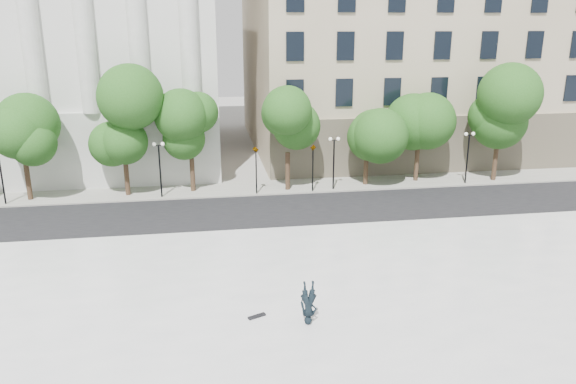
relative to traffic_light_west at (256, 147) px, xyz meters
name	(u,v)px	position (x,y,z in m)	size (l,w,h in m)	color
ground	(304,369)	(-0.49, -22.30, -3.72)	(160.00, 160.00, 0.00)	#A5A29C
plaza	(291,323)	(-0.49, -19.30, -3.49)	(44.00, 22.00, 0.45)	white
street	(256,214)	(-0.49, -4.30, -3.71)	(60.00, 8.00, 0.02)	black
far_sidewalk	(248,188)	(-0.49, 1.70, -3.66)	(60.00, 4.00, 0.12)	#B0AEA2
building_west	(46,17)	(-17.49, 16.27, 9.17)	(31.50, 27.65, 25.60)	silver
building_east	(427,36)	(19.51, 16.61, 7.43)	(36.00, 26.15, 23.00)	#C6B597
traffic_light_west	(256,147)	(0.00, 0.00, 0.00)	(0.95, 1.81, 4.22)	black
traffic_light_east	(313,145)	(4.30, 0.00, -0.01)	(1.07, 1.77, 4.21)	black
person_lying	(309,318)	(0.17, -19.81, -3.01)	(0.70, 0.46, 1.91)	black
skateboard	(257,316)	(-1.92, -18.96, -3.23)	(0.79, 0.20, 0.08)	black
street_trees	(261,122)	(0.55, 1.13, 1.60)	(44.96, 5.21, 8.06)	#382619
lamp_posts	(249,157)	(-0.51, 0.30, -0.79)	(35.64, 0.28, 4.26)	black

